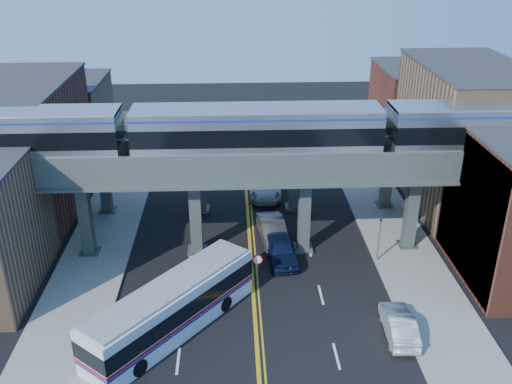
# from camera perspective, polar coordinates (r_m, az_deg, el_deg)

# --- Properties ---
(ground) EXTENTS (120.00, 120.00, 0.00)m
(ground) POSITION_cam_1_polar(r_m,az_deg,el_deg) (36.75, -0.12, -12.23)
(ground) COLOR black
(ground) RESTS_ON ground
(sidewalk_west) EXTENTS (5.00, 70.00, 0.16)m
(sidewalk_west) POSITION_cam_1_polar(r_m,az_deg,el_deg) (46.23, -15.11, -4.64)
(sidewalk_west) COLOR gray
(sidewalk_west) RESTS_ON ground
(sidewalk_east) EXTENTS (5.00, 70.00, 0.16)m
(sidewalk_east) POSITION_cam_1_polar(r_m,az_deg,el_deg) (46.84, 13.57, -4.05)
(sidewalk_east) COLOR gray
(sidewalk_east) RESTS_ON ground
(building_west_b) EXTENTS (8.00, 14.00, 11.00)m
(building_west_b) POSITION_cam_1_polar(r_m,az_deg,el_deg) (51.27, -22.14, 3.99)
(building_west_b) COLOR brown
(building_west_b) RESTS_ON ground
(building_west_c) EXTENTS (8.00, 10.00, 8.00)m
(building_west_c) POSITION_cam_1_polar(r_m,az_deg,el_deg) (63.46, -18.36, 6.92)
(building_west_c) COLOR olive
(building_west_c) RESTS_ON ground
(building_east_b) EXTENTS (8.00, 14.00, 12.00)m
(building_east_b) POSITION_cam_1_polar(r_m,az_deg,el_deg) (51.99, 19.98, 5.20)
(building_east_b) COLOR olive
(building_east_b) RESTS_ON ground
(building_east_c) EXTENTS (8.00, 10.00, 9.00)m
(building_east_c) POSITION_cam_1_polar(r_m,az_deg,el_deg) (64.04, 15.65, 7.89)
(building_east_c) COLOR brown
(building_east_c) RESTS_ON ground
(mural_panel) EXTENTS (0.10, 9.50, 9.50)m
(mural_panel) POSITION_cam_1_polar(r_m,az_deg,el_deg) (40.75, 20.53, -2.14)
(mural_panel) COLOR teal
(mural_panel) RESTS_ON ground
(elevated_viaduct_near) EXTENTS (52.00, 3.60, 7.40)m
(elevated_viaduct_near) POSITION_cam_1_polar(r_m,az_deg,el_deg) (40.49, -0.61, 2.04)
(elevated_viaduct_near) COLOR #414B49
(elevated_viaduct_near) RESTS_ON ground
(elevated_viaduct_far) EXTENTS (52.00, 3.60, 7.40)m
(elevated_viaduct_far) POSITION_cam_1_polar(r_m,az_deg,el_deg) (47.02, -0.91, 5.34)
(elevated_viaduct_far) COLOR #414B49
(elevated_viaduct_far) RESTS_ON ground
(transit_train) EXTENTS (52.64, 3.30, 3.86)m
(transit_train) POSITION_cam_1_polar(r_m,az_deg,el_deg) (39.44, 0.07, 6.09)
(transit_train) COLOR black
(transit_train) RESTS_ON elevated_viaduct_near
(stop_sign) EXTENTS (0.76, 0.09, 2.63)m
(stop_sign) POSITION_cam_1_polar(r_m,az_deg,el_deg) (38.23, 0.13, -7.40)
(stop_sign) COLOR slate
(stop_sign) RESTS_ON ground
(traffic_signal) EXTENTS (0.15, 0.18, 4.10)m
(traffic_signal) POSITION_cam_1_polar(r_m,az_deg,el_deg) (41.82, 12.24, -4.13)
(traffic_signal) COLOR slate
(traffic_signal) RESTS_ON ground
(transit_bus) EXTENTS (9.84, 11.08, 3.13)m
(transit_bus) POSITION_cam_1_polar(r_m,az_deg,el_deg) (34.99, -8.37, -11.42)
(transit_bus) COLOR white
(transit_bus) RESTS_ON ground
(car_lane_a) EXTENTS (2.59, 5.32, 1.75)m
(car_lane_a) POSITION_cam_1_polar(r_m,az_deg,el_deg) (41.93, 2.49, -5.69)
(car_lane_a) COLOR #0F1937
(car_lane_a) RESTS_ON ground
(car_lane_b) EXTENTS (2.47, 5.50, 1.75)m
(car_lane_b) POSITION_cam_1_polar(r_m,az_deg,el_deg) (44.25, 1.69, -3.92)
(car_lane_b) COLOR #313234
(car_lane_b) RESTS_ON ground
(car_lane_c) EXTENTS (3.33, 6.38, 1.71)m
(car_lane_c) POSITION_cam_1_polar(r_m,az_deg,el_deg) (51.95, 1.01, 0.62)
(car_lane_c) COLOR #BCBBBD
(car_lane_c) RESTS_ON ground
(car_lane_d) EXTENTS (2.62, 5.83, 1.66)m
(car_lane_d) POSITION_cam_1_polar(r_m,az_deg,el_deg) (54.58, 1.31, 1.82)
(car_lane_d) COLOR #A4A5A9
(car_lane_d) RESTS_ON ground
(car_parked_curb) EXTENTS (1.81, 4.64, 1.51)m
(car_parked_curb) POSITION_cam_1_polar(r_m,az_deg,el_deg) (35.82, 14.11, -12.73)
(car_parked_curb) COLOR #BCBCC1
(car_parked_curb) RESTS_ON ground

